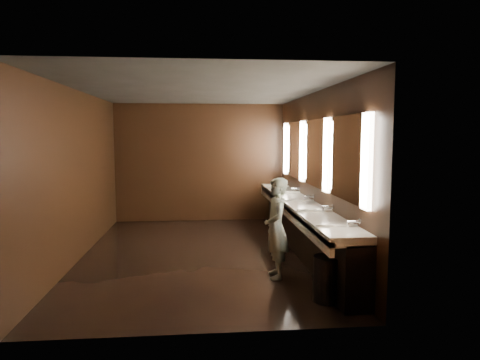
% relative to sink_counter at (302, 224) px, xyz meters
% --- Properties ---
extents(floor, '(6.00, 6.00, 0.00)m').
position_rel_sink_counter_xyz_m(floor, '(-1.79, 0.00, -0.50)').
color(floor, black).
rests_on(floor, ground).
extents(ceiling, '(4.00, 6.00, 0.02)m').
position_rel_sink_counter_xyz_m(ceiling, '(-1.79, 0.00, 2.30)').
color(ceiling, '#2D2D2B').
rests_on(ceiling, wall_back).
extents(wall_back, '(4.00, 0.02, 2.80)m').
position_rel_sink_counter_xyz_m(wall_back, '(-1.79, 3.00, 0.90)').
color(wall_back, black).
rests_on(wall_back, floor).
extents(wall_front, '(4.00, 0.02, 2.80)m').
position_rel_sink_counter_xyz_m(wall_front, '(-1.79, -3.00, 0.90)').
color(wall_front, black).
rests_on(wall_front, floor).
extents(wall_left, '(0.02, 6.00, 2.80)m').
position_rel_sink_counter_xyz_m(wall_left, '(-3.79, 0.00, 0.90)').
color(wall_left, black).
rests_on(wall_left, floor).
extents(wall_right, '(0.02, 6.00, 2.80)m').
position_rel_sink_counter_xyz_m(wall_right, '(0.21, 0.00, 0.90)').
color(wall_right, black).
rests_on(wall_right, floor).
extents(sink_counter, '(0.55, 5.40, 1.01)m').
position_rel_sink_counter_xyz_m(sink_counter, '(0.00, 0.00, 0.00)').
color(sink_counter, black).
rests_on(sink_counter, floor).
extents(mirror_band, '(0.06, 5.03, 1.15)m').
position_rel_sink_counter_xyz_m(mirror_band, '(0.19, -0.00, 1.25)').
color(mirror_band, '#FDEAD0').
rests_on(mirror_band, wall_right).
extents(person, '(0.35, 0.53, 1.45)m').
position_rel_sink_counter_xyz_m(person, '(-0.70, -1.30, 0.23)').
color(person, '#83B0C3').
rests_on(person, floor).
extents(trash_bin, '(0.46, 0.46, 0.56)m').
position_rel_sink_counter_xyz_m(trash_bin, '(-0.22, -2.25, -0.21)').
color(trash_bin, black).
rests_on(trash_bin, floor).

